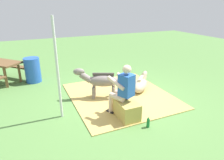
{
  "coord_description": "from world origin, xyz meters",
  "views": [
    {
      "loc": [
        -4.63,
        2.43,
        2.57
      ],
      "look_at": [
        0.2,
        0.28,
        0.55
      ],
      "focal_mm": 32.05,
      "sensor_mm": 36.0,
      "label": 1
    }
  ],
  "objects": [
    {
      "name": "pony_lying",
      "position": [
        0.36,
        -0.79,
        0.19
      ],
      "size": [
        1.15,
        1.12,
        0.42
      ],
      "color": "tan",
      "rests_on": "ground"
    },
    {
      "name": "soda_bottle",
      "position": [
        -1.5,
        0.16,
        0.13
      ],
      "size": [
        0.07,
        0.07,
        0.26
      ],
      "color": "#197233",
      "rests_on": "ground"
    },
    {
      "name": "hay_bale",
      "position": [
        -0.97,
        0.42,
        0.22
      ],
      "size": [
        0.65,
        0.43,
        0.43
      ],
      "primitive_type": "cube",
      "color": "tan",
      "rests_on": "ground"
    },
    {
      "name": "picnic_bench",
      "position": [
        2.88,
        3.27,
        0.58
      ],
      "size": [
        1.98,
        1.97,
        0.75
      ],
      "color": "brown",
      "rests_on": "ground"
    },
    {
      "name": "water_barrel",
      "position": [
        2.5,
        2.26,
        0.43
      ],
      "size": [
        0.52,
        0.52,
        0.85
      ],
      "primitive_type": "cylinder",
      "color": "blue",
      "rests_on": "ground"
    },
    {
      "name": "ground_plane",
      "position": [
        0.0,
        0.0,
        0.0
      ],
      "size": [
        24.0,
        24.0,
        0.0
      ],
      "primitive_type": "plane",
      "color": "#568442"
    },
    {
      "name": "pony_standing",
      "position": [
        0.32,
        0.59,
        0.54
      ],
      "size": [
        0.75,
        1.26,
        0.9
      ],
      "color": "slate",
      "rests_on": "ground"
    },
    {
      "name": "person_seated",
      "position": [
        -0.82,
        0.46,
        0.72
      ],
      "size": [
        0.72,
        0.57,
        1.31
      ],
      "color": "beige",
      "rests_on": "ground"
    },
    {
      "name": "tent_pole_left",
      "position": [
        -0.26,
        1.82,
        1.18
      ],
      "size": [
        0.06,
        0.06,
        2.36
      ],
      "primitive_type": "cylinder",
      "color": "silver",
      "rests_on": "ground"
    },
    {
      "name": "hay_patch",
      "position": [
        0.21,
        0.01,
        0.01
      ],
      "size": [
        3.07,
        2.81,
        0.02
      ],
      "primitive_type": "cube",
      "color": "tan",
      "rests_on": "ground"
    }
  ]
}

